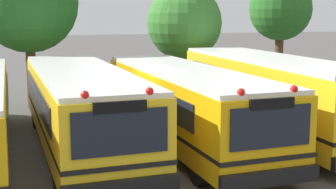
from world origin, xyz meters
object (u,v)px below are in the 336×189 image
school_bus_1 (81,105)px  school_bus_3 (271,92)px  tree_3 (279,9)px  tree_1 (32,1)px  tree_2 (183,22)px  school_bus_2 (185,102)px

school_bus_1 → school_bus_3: bearing=178.7°
school_bus_3 → tree_3: (5.97, 9.71, 2.94)m
school_bus_3 → tree_1: size_ratio=1.55×
tree_2 → tree_3: size_ratio=0.90×
tree_1 → tree_3: bearing=9.2°
school_bus_2 → tree_1: (-4.21, 7.93, 3.33)m
school_bus_1 → tree_3: bearing=-143.4°
school_bus_2 → tree_1: tree_1 is taller
school_bus_2 → tree_3: tree_3 is taller
tree_1 → school_bus_1: bearing=-82.6°
tree_2 → school_bus_1: bearing=-129.5°
school_bus_1 → tree_1: tree_1 is taller
school_bus_2 → tree_1: size_ratio=1.55×
school_bus_2 → tree_1: bearing=-63.6°
tree_2 → school_bus_2: bearing=-109.3°
school_bus_2 → tree_3: 14.08m
school_bus_1 → tree_2: bearing=-130.6°
tree_1 → school_bus_3: bearing=-44.9°
school_bus_3 → tree_1: tree_1 is taller
school_bus_2 → tree_3: bearing=-134.2°
school_bus_2 → school_bus_3: bearing=-174.5°
school_bus_2 → tree_2: bearing=-110.9°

